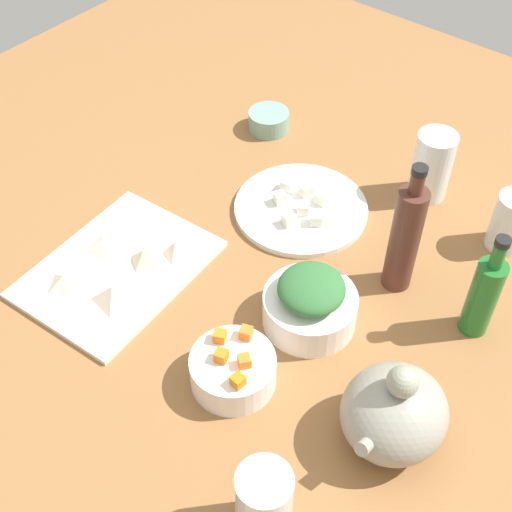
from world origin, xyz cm
name	(u,v)px	position (x,y,z in cm)	size (l,w,h in cm)	color
tabletop	(256,281)	(0.00, 0.00, 1.50)	(190.00, 190.00, 3.00)	#916136
cutting_board	(118,269)	(14.27, -19.41, 3.50)	(31.86, 23.92, 1.00)	silver
plate_tofu	(301,208)	(-18.21, -3.80, 3.60)	(25.31, 25.31, 1.20)	white
bowl_greens	(310,309)	(2.25, 12.93, 6.00)	(15.23, 15.23, 6.00)	white
bowl_carrots	(233,370)	(18.81, 10.79, 5.72)	(13.01, 13.01, 5.44)	white
bowl_small_side	(269,121)	(-34.74, -24.66, 5.09)	(8.69, 8.69, 4.17)	#76A192
teapot	(394,412)	(11.84, 33.98, 9.18)	(17.01, 14.67, 15.79)	gray
bottle_0	(484,295)	(-13.49, 34.31, 11.09)	(4.65, 4.65, 20.30)	#226C2A
bottle_1	(405,237)	(-14.04, 19.54, 13.83)	(4.95, 4.95, 25.36)	#522B22
drinking_glass_0	(264,504)	(33.27, 28.21, 9.43)	(7.19, 7.19, 12.87)	white
drinking_glass_1	(432,166)	(-37.64, 12.10, 9.87)	(7.49, 7.49, 13.74)	white
drinking_glass_2	(510,222)	(-34.17, 29.86, 8.54)	(6.62, 6.62, 11.07)	white
carrot_cube_0	(221,356)	(19.75, 9.47, 9.34)	(1.80, 1.80, 1.80)	orange
carrot_cube_1	(238,381)	(21.51, 14.13, 9.34)	(1.80, 1.80, 1.80)	orange
carrot_cube_2	(246,333)	(14.28, 9.63, 9.34)	(1.80, 1.80, 1.80)	orange
carrot_cube_3	(244,361)	(18.36, 12.69, 9.34)	(1.80, 1.80, 1.80)	orange
carrot_cube_4	(220,336)	(17.21, 6.96, 9.34)	(1.80, 1.80, 1.80)	orange
chopped_greens_mound	(311,288)	(2.25, 12.93, 11.12)	(11.13, 10.72, 4.25)	#316A36
tofu_cube_0	(322,198)	(-21.51, -1.37, 5.30)	(2.20, 2.20, 2.20)	#E8EECB
tofu_cube_1	(280,198)	(-16.49, -7.56, 5.30)	(2.20, 2.20, 2.20)	silver
tofu_cube_2	(289,220)	(-12.92, -2.69, 5.30)	(2.20, 2.20, 2.20)	white
tofu_cube_3	(303,209)	(-16.92, -2.42, 5.30)	(2.20, 2.20, 2.20)	white
tofu_cube_4	(287,185)	(-20.40, -8.76, 5.30)	(2.20, 2.20, 2.20)	silver
tofu_cube_5	(306,190)	(-21.42, -5.11, 5.30)	(2.20, 2.20, 2.20)	#F3E3CD
tofu_cube_6	(316,219)	(-16.16, 1.10, 5.30)	(2.20, 2.20, 2.20)	white
dumpling_0	(113,294)	(19.69, -14.38, 5.57)	(5.87, 5.74, 3.14)	beige
dumpling_1	(104,243)	(12.53, -24.58, 5.16)	(5.64, 5.59, 2.31)	beige
dumpling_2	(176,248)	(5.48, -13.68, 5.47)	(4.25, 3.66, 2.94)	beige
dumpling_3	(144,257)	(10.52, -16.38, 5.57)	(4.50, 4.06, 3.15)	beige
dumpling_4	(64,281)	(22.81, -23.17, 5.19)	(5.37, 4.95, 2.37)	beige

